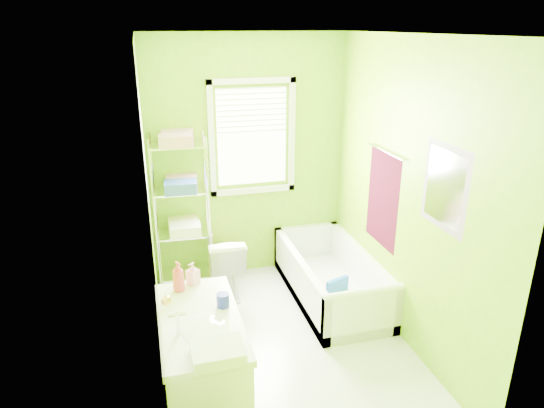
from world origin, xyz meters
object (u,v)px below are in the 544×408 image
object	(u,v)px
bathtub	(331,284)
toilet	(226,264)
vanity	(203,364)
wire_shelf_unit	(183,196)

from	to	relation	value
bathtub	toilet	size ratio (longest dim) A/B	2.44
vanity	wire_shelf_unit	xyz separation A→B (m)	(0.07, 1.90, 0.60)
bathtub	wire_shelf_unit	distance (m)	1.76
bathtub	wire_shelf_unit	size ratio (longest dim) A/B	0.96
bathtub	vanity	size ratio (longest dim) A/B	1.46
vanity	wire_shelf_unit	world-z (taller)	wire_shelf_unit
bathtub	wire_shelf_unit	world-z (taller)	wire_shelf_unit
toilet	vanity	distance (m)	1.71
toilet	vanity	bearing A→B (deg)	77.68
wire_shelf_unit	bathtub	bearing A→B (deg)	-25.12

